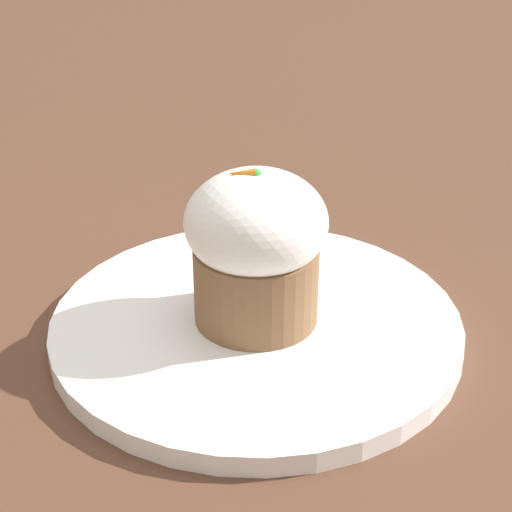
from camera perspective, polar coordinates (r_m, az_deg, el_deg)
ground_plane at (r=0.56m, az=0.00°, el=-5.30°), size 4.00×4.00×0.00m
dessert_plate at (r=0.55m, az=0.00°, el=-4.71°), size 0.26×0.26×0.01m
carrot_cake at (r=0.52m, az=-0.00°, el=0.60°), size 0.09×0.09×0.10m
spoon at (r=0.57m, az=0.86°, el=-2.30°), size 0.03×0.11×0.01m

